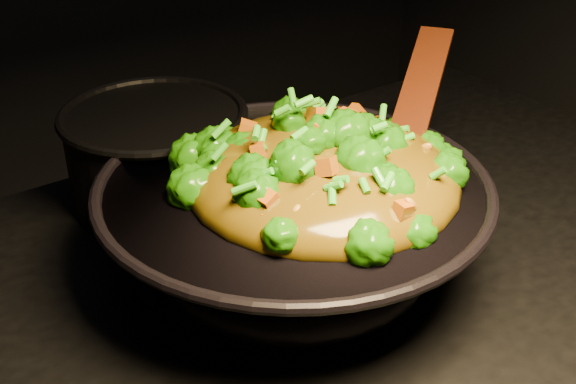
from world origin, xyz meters
TOP-DOWN VIEW (x-y plane):
  - wok at (-0.05, 0.08)m, footprint 0.44×0.44m
  - stir_fry at (-0.02, 0.07)m, footprint 0.34×0.34m
  - spatula at (0.13, 0.08)m, footprint 0.24×0.19m
  - back_pot at (-0.09, 0.32)m, footprint 0.23×0.23m

SIDE VIEW (x-z plane):
  - wok at x=-0.05m, z-range 0.90..1.02m
  - back_pot at x=-0.09m, z-range 0.90..1.03m
  - spatula at x=0.13m, z-range 1.01..1.12m
  - stir_fry at x=-0.02m, z-range 1.02..1.12m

